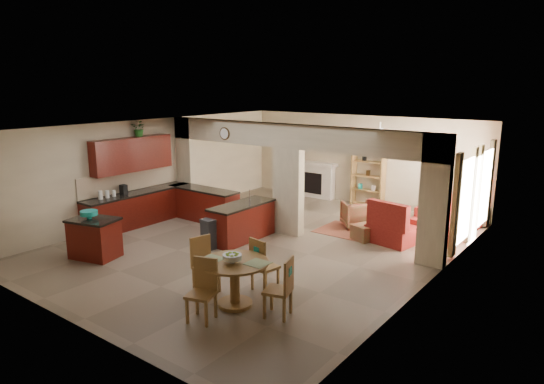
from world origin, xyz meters
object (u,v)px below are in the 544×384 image
Objects in this scene: dining_table at (235,277)px; sofa at (451,217)px; armchair at (357,214)px; kitchen_island at (95,238)px.

dining_table is 6.74m from sofa.
sofa reaches higher than armchair.
dining_table is (4.04, 0.07, 0.09)m from kitchen_island.
dining_table is at bearing -13.97° from kitchen_island.
sofa is 3.49× the size of armchair.
armchair is (3.57, 5.55, -0.09)m from kitchen_island.
sofa is 2.37m from armchair.
dining_table is 5.50m from armchair.
dining_table is at bearing 170.27° from sofa.
armchair is (-2.12, -1.05, -0.04)m from sofa.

